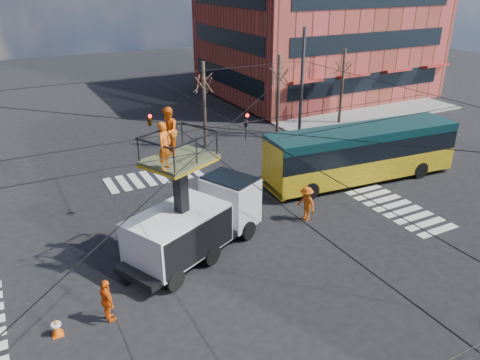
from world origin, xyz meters
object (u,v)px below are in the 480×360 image
(city_bus, at_px, (362,152))
(worker_ground, at_px, (107,301))
(utility_truck, at_px, (195,208))
(flagger, at_px, (306,204))
(traffic_cone, at_px, (56,327))

(city_bus, bearing_deg, worker_ground, -156.17)
(utility_truck, height_order, worker_ground, utility_truck)
(city_bus, height_order, flagger, city_bus)
(worker_ground, bearing_deg, utility_truck, -69.92)
(traffic_cone, distance_m, worker_ground, 1.83)
(city_bus, bearing_deg, utility_truck, -161.72)
(traffic_cone, distance_m, flagger, 12.58)
(worker_ground, bearing_deg, flagger, -86.01)
(utility_truck, height_order, flagger, utility_truck)
(utility_truck, xyz_separation_m, city_bus, (11.72, 2.71, -0.40))
(flagger, bearing_deg, city_bus, 107.95)
(utility_truck, relative_size, worker_ground, 4.32)
(city_bus, distance_m, traffic_cone, 18.86)
(utility_truck, distance_m, traffic_cone, 7.07)
(utility_truck, xyz_separation_m, worker_ground, (-4.55, -2.75, -1.28))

